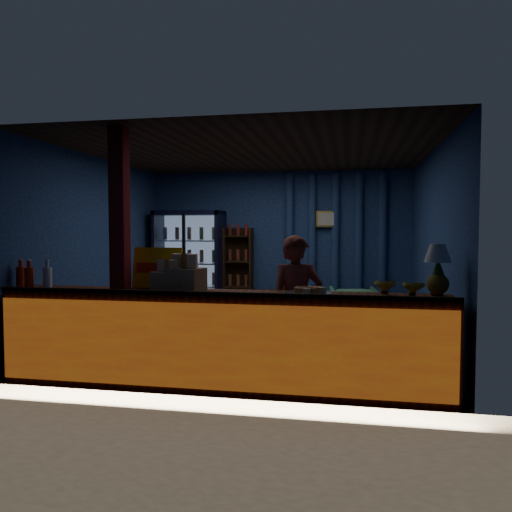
{
  "coord_description": "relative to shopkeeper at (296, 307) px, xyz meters",
  "views": [
    {
      "loc": [
        1.24,
        -6.62,
        1.56
      ],
      "look_at": [
        0.04,
        -0.2,
        1.22
      ],
      "focal_mm": 35.0,
      "sensor_mm": 36.0,
      "label": 1
    }
  ],
  "objects": [
    {
      "name": "banana_bunches",
      "position": [
        0.99,
        -0.39,
        0.27
      ],
      "size": [
        0.46,
        0.28,
        0.15
      ],
      "color": "yellow",
      "rests_on": "counter"
    },
    {
      "name": "shopkeeper",
      "position": [
        0.0,
        0.0,
        0.0
      ],
      "size": [
        0.61,
        0.47,
        1.51
      ],
      "primitive_type": "imported",
      "rotation": [
        0.0,
        0.0,
        0.22
      ],
      "color": "maroon",
      "rests_on": "ground"
    },
    {
      "name": "pastry_tray",
      "position": [
        0.17,
        -0.53,
        0.22
      ],
      "size": [
        0.46,
        0.46,
        0.08
      ],
      "color": "silver",
      "rests_on": "counter"
    },
    {
      "name": "green_chair",
      "position": [
        0.6,
        2.83,
        -0.42
      ],
      "size": [
        0.76,
        0.78,
        0.66
      ],
      "primitive_type": "imported",
      "rotation": [
        0.0,
        0.0,
        3.23
      ],
      "color": "#58B173",
      "rests_on": "ground"
    },
    {
      "name": "framed_picture",
      "position": [
        0.15,
        3.53,
        1.0
      ],
      "size": [
        0.36,
        0.04,
        0.28
      ],
      "color": "gold",
      "rests_on": "room_walls"
    },
    {
      "name": "curtain_folds",
      "position": [
        0.3,
        3.57,
        0.55
      ],
      "size": [
        1.74,
        0.14,
        2.5
      ],
      "color": "navy",
      "rests_on": "room_walls"
    },
    {
      "name": "dirt_apron",
      "position": [
        -0.7,
        -2.37,
        -0.75
      ],
      "size": [
        5.6,
        5.6,
        0.0
      ],
      "primitive_type": "plane",
      "color": "brown",
      "rests_on": "ground"
    },
    {
      "name": "snack_box_centre",
      "position": [
        -1.25,
        -0.43,
        0.31
      ],
      "size": [
        0.3,
        0.25,
        0.32
      ],
      "color": "#A97652",
      "rests_on": "counter"
    },
    {
      "name": "snack_box_left",
      "position": [
        -1.08,
        -0.41,
        0.33
      ],
      "size": [
        0.39,
        0.34,
        0.37
      ],
      "color": "#A97652",
      "rests_on": "counter"
    },
    {
      "name": "support_post",
      "position": [
        -1.75,
        -0.47,
        0.55
      ],
      "size": [
        0.16,
        0.16,
        2.6
      ],
      "primitive_type": "cube",
      "color": "maroon",
      "rests_on": "ground"
    },
    {
      "name": "soda_bottles",
      "position": [
        -2.75,
        -0.47,
        0.32
      ],
      "size": [
        0.41,
        0.17,
        0.3
      ],
      "color": "red",
      "rests_on": "counter"
    },
    {
      "name": "room_walls",
      "position": [
        -0.7,
        1.43,
        0.82
      ],
      "size": [
        4.6,
        4.6,
        4.6
      ],
      "color": "navy",
      "rests_on": "ground"
    },
    {
      "name": "side_table",
      "position": [
        -0.5,
        2.94,
        -0.47
      ],
      "size": [
        0.63,
        0.46,
        0.67
      ],
      "color": "#382011",
      "rests_on": "ground"
    },
    {
      "name": "ground",
      "position": [
        -0.7,
        1.43,
        -0.75
      ],
      "size": [
        4.6,
        4.6,
        0.0
      ],
      "primitive_type": "plane",
      "color": "#515154",
      "rests_on": "ground"
    },
    {
      "name": "counter",
      "position": [
        -0.7,
        -0.48,
        -0.28
      ],
      "size": [
        4.4,
        0.57,
        0.99
      ],
      "color": "brown",
      "rests_on": "ground"
    },
    {
      "name": "beverage_cooler",
      "position": [
        -2.25,
        3.35,
        0.18
      ],
      "size": [
        1.2,
        0.62,
        1.9
      ],
      "color": "black",
      "rests_on": "ground"
    },
    {
      "name": "yellow_sign",
      "position": [
        -1.44,
        -0.25,
        0.41
      ],
      "size": [
        0.54,
        0.13,
        0.43
      ],
      "color": "#E3BB0B",
      "rests_on": "counter"
    },
    {
      "name": "pineapple",
      "position": [
        1.35,
        -0.37,
        0.34
      ],
      "size": [
        0.2,
        0.2,
        0.35
      ],
      "color": "olive",
      "rests_on": "counter"
    },
    {
      "name": "bottle_shelf",
      "position": [
        -1.4,
        3.49,
        0.04
      ],
      "size": [
        0.5,
        0.28,
        1.6
      ],
      "color": "#382011",
      "rests_on": "ground"
    },
    {
      "name": "table_lamp",
      "position": [
        1.35,
        -0.32,
        0.57
      ],
      "size": [
        0.25,
        0.25,
        0.48
      ],
      "color": "black",
      "rests_on": "counter"
    }
  ]
}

